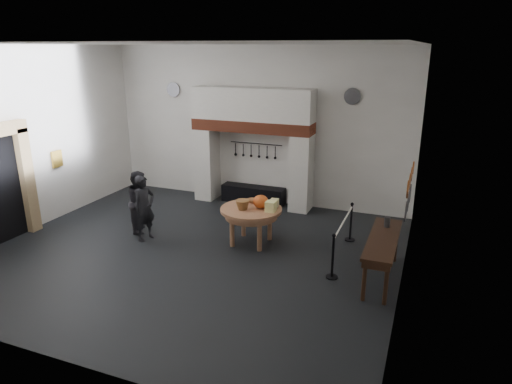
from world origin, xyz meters
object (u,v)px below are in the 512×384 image
at_px(visitor_far, 140,201).
at_px(barrier_post_far, 351,223).
at_px(work_table, 251,210).
at_px(barrier_post_near, 333,257).
at_px(visitor_near, 144,208).
at_px(iron_range, 253,194).
at_px(side_table, 383,239).

relative_size(visitor_far, barrier_post_far, 1.73).
bearing_deg(barrier_post_far, work_table, -154.93).
xyz_separation_m(barrier_post_near, barrier_post_far, (0.00, 2.00, 0.00)).
height_order(visitor_near, visitor_far, visitor_near).
bearing_deg(iron_range, side_table, -40.04).
distance_m(barrier_post_near, barrier_post_far, 2.00).
height_order(visitor_far, barrier_post_far, visitor_far).
relative_size(visitor_near, barrier_post_near, 1.76).
xyz_separation_m(visitor_far, barrier_post_far, (5.00, 1.31, -0.33)).
height_order(iron_range, work_table, work_table).
xyz_separation_m(work_table, barrier_post_near, (2.15, -0.99, -0.39)).
height_order(work_table, side_table, side_table).
height_order(work_table, barrier_post_far, barrier_post_far).
height_order(visitor_near, side_table, visitor_near).
distance_m(visitor_far, barrier_post_near, 5.06).
distance_m(visitor_far, barrier_post_far, 5.18).
relative_size(work_table, barrier_post_far, 1.59).
relative_size(visitor_far, barrier_post_near, 1.73).
bearing_deg(work_table, visitor_near, -163.95).
bearing_deg(side_table, barrier_post_far, 118.08).
height_order(work_table, visitor_near, visitor_near).
distance_m(iron_range, barrier_post_near, 4.92).
bearing_deg(side_table, work_table, 167.17).
xyz_separation_m(work_table, barrier_post_far, (2.15, 1.01, -0.39)).
bearing_deg(barrier_post_near, iron_range, 130.46).
bearing_deg(visitor_near, iron_range, -3.87).
height_order(visitor_near, barrier_post_far, visitor_near).
xyz_separation_m(visitor_near, barrier_post_far, (4.60, 1.71, -0.34)).
bearing_deg(barrier_post_near, side_table, 18.10).
relative_size(side_table, barrier_post_near, 2.44).
xyz_separation_m(visitor_near, barrier_post_near, (4.60, -0.29, -0.34)).
bearing_deg(barrier_post_near, visitor_near, 176.42).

